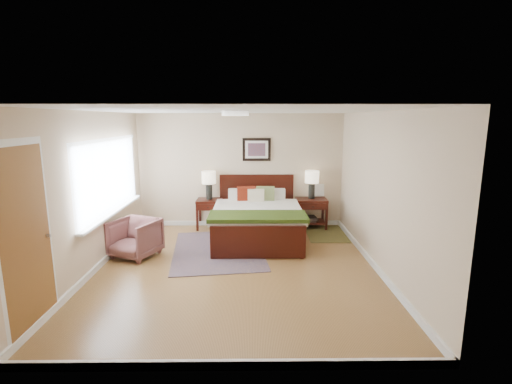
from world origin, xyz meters
TOP-DOWN VIEW (x-y plane):
  - floor at (0.00, 0.00)m, footprint 5.00×5.00m
  - back_wall at (0.00, 2.50)m, footprint 4.50×0.04m
  - front_wall at (0.00, -2.50)m, footprint 4.50×0.04m
  - left_wall at (-2.25, 0.00)m, footprint 0.04×5.00m
  - right_wall at (2.25, 0.00)m, footprint 0.04×5.00m
  - ceiling at (0.00, 0.00)m, footprint 4.50×5.00m
  - window at (-2.20, 0.70)m, footprint 0.11×2.72m
  - door at (-2.23, -1.75)m, footprint 0.06×1.00m
  - ceil_fixture at (0.00, 0.00)m, footprint 0.44×0.44m
  - bed at (0.35, 1.45)m, footprint 1.76×2.13m
  - wall_art at (0.35, 2.47)m, footprint 0.62×0.05m
  - nightstand_left at (-0.69, 2.25)m, footprint 0.55×0.49m
  - nightstand_right at (1.55, 2.26)m, footprint 0.67×0.50m
  - lamp_left at (-0.69, 2.27)m, footprint 0.30×0.30m
  - lamp_right at (1.55, 2.27)m, footprint 0.30×0.30m
  - armchair at (-1.80, 0.55)m, footprint 0.94×0.95m
  - rug_persian at (-0.38, 0.84)m, footprint 1.87×2.44m
  - rug_navy at (1.80, 1.80)m, footprint 0.81×1.21m

SIDE VIEW (x-z plane):
  - floor at x=0.00m, z-range 0.00..0.00m
  - rug_persian at x=-0.38m, z-range 0.00..0.01m
  - rug_navy at x=1.80m, z-range 0.00..0.01m
  - armchair at x=-1.80m, z-range 0.00..0.67m
  - nightstand_right at x=1.55m, z-range 0.08..0.74m
  - nightstand_left at x=-0.69m, z-range 0.20..0.85m
  - bed at x=0.35m, z-range -0.04..1.10m
  - lamp_left at x=-0.69m, z-range 0.76..1.37m
  - door at x=-2.23m, z-range -0.02..2.16m
  - lamp_right at x=1.55m, z-range 0.77..1.38m
  - back_wall at x=0.00m, z-range 0.00..2.50m
  - front_wall at x=0.00m, z-range 0.00..2.50m
  - left_wall at x=-2.25m, z-range 0.00..2.50m
  - right_wall at x=2.25m, z-range 0.00..2.50m
  - window at x=-2.20m, z-range 0.72..2.04m
  - wall_art at x=0.35m, z-range 1.47..1.97m
  - ceil_fixture at x=0.00m, z-range 2.43..2.50m
  - ceiling at x=0.00m, z-range 2.49..2.51m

